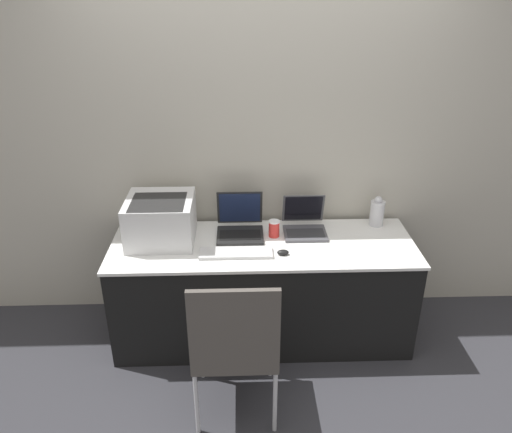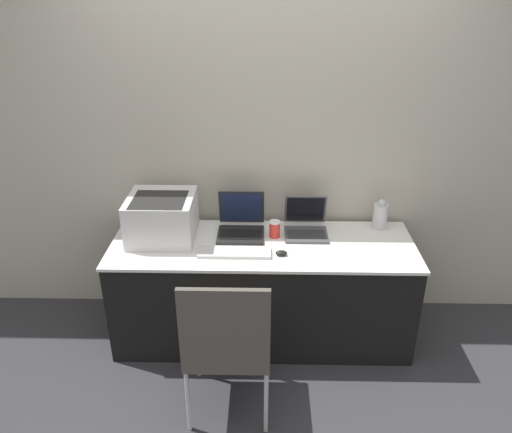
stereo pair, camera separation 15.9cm
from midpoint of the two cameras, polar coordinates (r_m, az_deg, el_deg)
name	(u,v)px [view 2 (the right image)]	position (r m, az deg, el deg)	size (l,w,h in m)	color
ground_plane	(262,364)	(3.41, 2.04, -16.51)	(14.00, 14.00, 0.00)	#333338
wall_back	(264,140)	(3.39, 2.25, 8.76)	(8.00, 0.05, 2.60)	#B7B2A3
table	(262,290)	(3.44, 2.07, -8.38)	(1.98, 0.67, 0.72)	black
printer	(162,216)	(3.30, -9.38, 0.02)	(0.43, 0.41, 0.29)	silver
laptop_left	(241,225)	(3.36, -0.38, -0.95)	(0.31, 0.31, 0.27)	black
laptop_right	(306,225)	(3.39, 7.05, -1.02)	(0.28, 0.30, 0.24)	#4C4C51
external_keyboard	(234,252)	(3.13, -1.03, -4.14)	(0.46, 0.14, 0.02)	silver
coffee_cup	(275,229)	(3.32, 3.52, -1.45)	(0.07, 0.07, 0.11)	red
mouse	(281,253)	(3.12, 4.38, -4.21)	(0.07, 0.05, 0.03)	black
metal_pitcher	(380,215)	(3.53, 15.28, 0.14)	(0.10, 0.10, 0.22)	silver
chair	(227,340)	(2.76, -1.63, -13.92)	(0.46, 0.46, 0.95)	#4C4742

